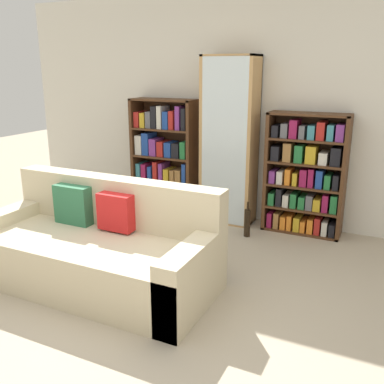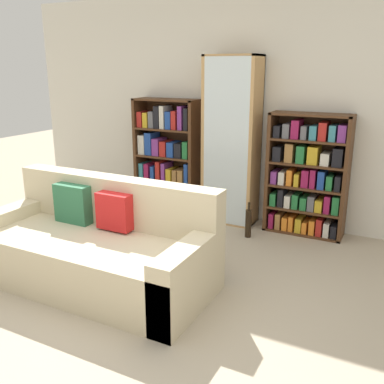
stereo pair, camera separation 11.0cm
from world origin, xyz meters
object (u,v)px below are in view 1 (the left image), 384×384
at_px(bookshelf_left, 165,158).
at_px(wine_bottle, 247,222).
at_px(couch, 97,250).
at_px(display_cabinet, 230,141).
at_px(bookshelf_right, 306,176).

height_order(bookshelf_left, wine_bottle, bookshelf_left).
relative_size(couch, display_cabinet, 1.07).
height_order(bookshelf_left, display_cabinet, display_cabinet).
height_order(display_cabinet, bookshelf_right, display_cabinet).
xyz_separation_m(bookshelf_left, wine_bottle, (1.29, -0.43, -0.54)).
xyz_separation_m(couch, bookshelf_right, (1.37, 2.01, 0.36)).
xyz_separation_m(couch, bookshelf_left, (-0.44, 2.01, 0.40)).
relative_size(display_cabinet, wine_bottle, 4.89).
height_order(couch, wine_bottle, couch).
height_order(couch, bookshelf_left, bookshelf_left).
xyz_separation_m(bookshelf_left, bookshelf_right, (1.81, 0.00, -0.04)).
relative_size(bookshelf_left, wine_bottle, 3.61).
height_order(bookshelf_left, bookshelf_right, bookshelf_left).
distance_m(bookshelf_left, bookshelf_right, 1.81).
bearing_deg(wine_bottle, couch, -118.08).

